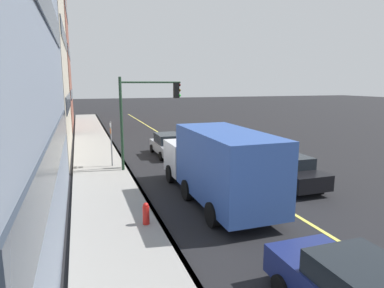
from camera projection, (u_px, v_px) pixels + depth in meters
name	position (u px, v px, depth m)	size (l,w,h in m)	color
ground	(237.00, 180.00, 17.58)	(200.00, 200.00, 0.00)	black
sidewalk_slab	(108.00, 192.00, 15.45)	(80.00, 3.13, 0.15)	gray
curb_edge	(139.00, 188.00, 15.92)	(80.00, 0.16, 0.15)	slate
lane_stripe_center	(237.00, 180.00, 17.58)	(80.00, 0.16, 0.01)	#D8CC4C
car_black	(286.00, 169.00, 16.55)	(4.66, 2.04, 1.56)	black
car_red	(214.00, 136.00, 27.53)	(4.20, 2.02, 1.31)	red
car_silver	(168.00, 144.00, 23.34)	(4.28, 1.92, 1.56)	#A8AAB2
truck_blue	(218.00, 164.00, 14.06)	(8.34, 2.63, 3.19)	silver
traffic_light_mast	(145.00, 107.00, 18.83)	(0.28, 3.56, 5.40)	#1E3823
street_sign_post	(111.00, 141.00, 19.65)	(0.60, 0.08, 2.83)	slate
fire_hydrant	(146.00, 216.00, 11.65)	(0.24, 0.24, 0.94)	red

